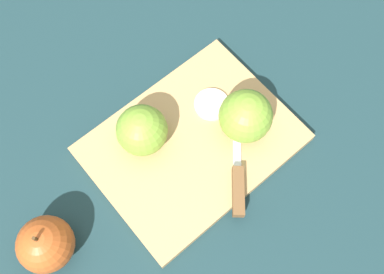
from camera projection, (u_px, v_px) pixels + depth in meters
ground_plane at (192, 146)px, 0.72m from camera, size 4.00×4.00×0.00m
cutting_board at (192, 144)px, 0.72m from camera, size 0.35×0.30×0.02m
apple_half_left at (142, 130)px, 0.67m from camera, size 0.08×0.08×0.08m
apple_half_right at (246, 116)px, 0.68m from camera, size 0.08×0.08×0.08m
knife at (238, 184)px, 0.67m from camera, size 0.10×0.16×0.02m
apple_slice at (212, 104)px, 0.73m from camera, size 0.06×0.06×0.01m
apple_whole at (46, 244)px, 0.63m from camera, size 0.08×0.08×0.09m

